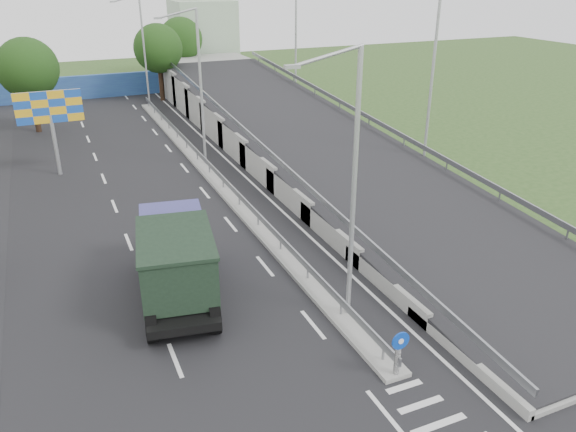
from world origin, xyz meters
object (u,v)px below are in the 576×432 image
sign_bollard (398,353)px  lamp_post_near (350,177)px  billboard (50,112)px  lamp_post_far (142,45)px  dump_truck (176,258)px  lamp_post_mid (198,81)px  church (203,32)px

sign_bollard → lamp_post_near: (0.11, 3.83, 4.77)m
lamp_post_near → billboard: bearing=112.5°
lamp_post_near → lamp_post_far: (0.00, 40.00, 0.00)m
billboard → dump_truck: size_ratio=0.72×
lamp_post_near → lamp_post_mid: size_ratio=1.00×
church → dump_truck: bearing=-107.1°
lamp_post_mid → church: size_ratio=0.73×
lamp_post_near → dump_truck: 7.95m
lamp_post_near → billboard: lamp_post_near is taller
sign_bollard → dump_truck: (-5.37, 7.94, 0.74)m
lamp_post_mid → dump_truck: bearing=-109.0°
church → lamp_post_near: bearing=-100.4°
lamp_post_near → lamp_post_far: bearing=90.0°
lamp_post_far → dump_truck: lamp_post_far is taller
lamp_post_mid → billboard: (-9.11, 2.00, -1.62)m
lamp_post_near → dump_truck: bearing=143.1°
lamp_post_far → dump_truck: (-5.48, -35.89, -4.04)m
lamp_post_near → lamp_post_far: size_ratio=1.00×
lamp_post_mid → dump_truck: lamp_post_mid is taller
lamp_post_mid → lamp_post_far: bearing=90.0°
lamp_post_near → lamp_post_mid: 20.00m
dump_truck → church: bearing=82.4°
lamp_post_mid → dump_truck: 17.28m
church → dump_truck: church is taller
church → sign_bollard: bearing=-99.8°
church → lamp_post_mid: bearing=-106.2°
lamp_post_mid → lamp_post_near: bearing=-90.0°
sign_bollard → billboard: billboard is taller
lamp_post_near → lamp_post_mid: bearing=90.0°
sign_bollard → billboard: size_ratio=0.30×
sign_bollard → lamp_post_mid: size_ratio=0.17×
lamp_post_near → dump_truck: size_ratio=1.33×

